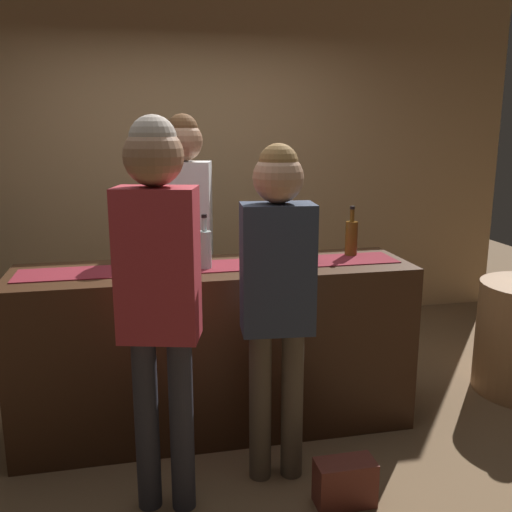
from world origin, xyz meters
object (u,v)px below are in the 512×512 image
Objects in this scene: wine_glass_mid_counter at (143,249)px; bartender at (185,221)px; handbag at (345,483)px; wine_bottle_amber at (351,237)px; wine_bottle_green at (312,244)px; customer_browsing at (158,275)px; wine_bottle_clear at (205,249)px; wine_glass_near_customer at (260,248)px; customer_sipping at (277,281)px.

bartender reaches higher than wine_glass_mid_counter.
handbag is (0.59, -1.43, -1.03)m from bartender.
wine_bottle_green is at bearing -156.56° from wine_bottle_amber.
wine_bottle_amber is 2.10× the size of wine_glass_mid_counter.
customer_browsing reaches higher than wine_bottle_green.
bartender reaches higher than wine_bottle_amber.
bartender reaches higher than wine_bottle_clear.
handbag is (0.87, -0.91, -0.97)m from wine_glass_mid_counter.
wine_bottle_clear is at bearing 123.43° from handbag.
wine_bottle_green and wine_bottle_amber have the same top height.
wine_glass_mid_counter is (-0.63, 0.11, 0.00)m from wine_glass_near_customer.
bartender is at bearing 137.80° from wine_bottle_green.
wine_bottle_amber is 0.62m from wine_glass_near_customer.
customer_sipping reaches higher than wine_bottle_clear.
wine_bottle_clear is (-0.62, -0.01, 0.00)m from wine_bottle_green.
wine_bottle_clear and wine_bottle_amber have the same top height.
handbag is at bearing 125.51° from bartender.
wine_bottle_clear is 0.91m from wine_bottle_amber.
bartender reaches higher than wine_bottle_green.
handbag is at bearing -42.71° from customer_sipping.
wine_glass_near_customer is 0.51× the size of handbag.
handbag is (0.54, -0.81, -0.97)m from wine_bottle_clear.
wine_glass_mid_counter is at bearing 164.36° from wine_bottle_clear.
wine_glass_near_customer is 0.64m from wine_glass_mid_counter.
wine_bottle_amber reaches higher than handbag.
bartender is 1.86m from handbag.
customer_browsing is (-0.23, -1.27, -0.02)m from bartender.
customer_browsing is 1.31m from handbag.
wine_glass_mid_counter is 1.58m from handbag.
wine_bottle_green and wine_bottle_clear have the same top height.
wine_glass_mid_counter is at bearing 75.19° from bartender.
wine_bottle_clear is 0.62m from bartender.
bartender is 1.09× the size of customer_sipping.
wine_bottle_amber is 1.41m from handbag.
customer_browsing is (-0.90, -0.66, 0.03)m from wine_bottle_green.
wine_bottle_green is 1.08× the size of handbag.
wine_glass_near_customer is at bearing -9.69° from wine_glass_mid_counter.
wine_glass_mid_counter is 0.09× the size of customer_sipping.
wine_glass_near_customer is (-0.31, -0.03, -0.01)m from wine_bottle_green.
wine_bottle_green is 1.00× the size of wine_bottle_amber.
wine_bottle_clear is 0.60m from customer_sipping.
wine_glass_mid_counter is at bearing 175.05° from wine_bottle_green.
handbag is at bearing -111.10° from wine_bottle_amber.
wine_bottle_amber is 0.17× the size of bartender.
wine_glass_near_customer is (0.31, -0.02, -0.01)m from wine_bottle_clear.
wine_bottle_clear is at bearing -171.52° from wine_bottle_amber.
wine_glass_near_customer is 1.27m from handbag.
customer_sipping is at bearing -93.19° from wine_glass_near_customer.
wine_bottle_amber reaches higher than wine_glass_near_customer.
customer_sipping reaches higher than wine_glass_mid_counter.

